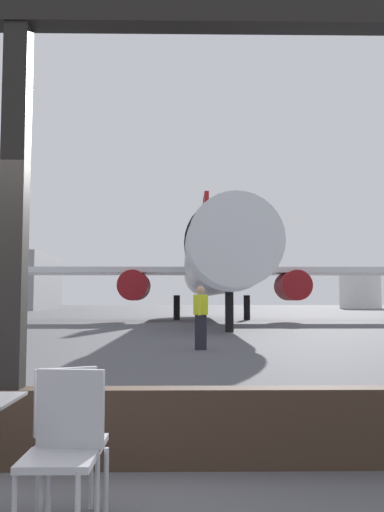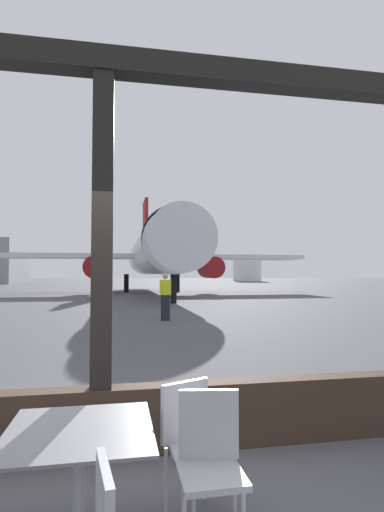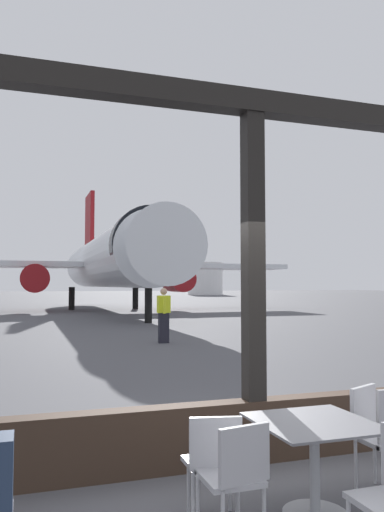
{
  "view_description": "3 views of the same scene",
  "coord_description": "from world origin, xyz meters",
  "px_view_note": "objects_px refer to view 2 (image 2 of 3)",
  "views": [
    {
      "loc": [
        1.41,
        -4.6,
        1.35
      ],
      "look_at": [
        1.73,
        15.45,
        2.95
      ],
      "focal_mm": 38.97,
      "sensor_mm": 36.0,
      "label": 1
    },
    {
      "loc": [
        0.15,
        -3.91,
        1.72
      ],
      "look_at": [
        4.17,
        17.43,
        2.69
      ],
      "focal_mm": 27.79,
      "sensor_mm": 36.0,
      "label": 2
    },
    {
      "loc": [
        -2.3,
        -4.88,
        1.84
      ],
      "look_at": [
        4.73,
        16.39,
        3.13
      ],
      "focal_mm": 35.32,
      "sensor_mm": 36.0,
      "label": 3
    }
  ],
  "objects_px": {
    "dining_table": "(79,472)",
    "ground_crew_worker": "(165,296)",
    "fuel_storage_tank": "(247,268)",
    "cafe_chair_window_left": "(210,454)",
    "cafe_chair_window_right": "(192,435)",
    "airplane": "(155,253)"
  },
  "relations": [
    {
      "from": "airplane",
      "to": "fuel_storage_tank",
      "type": "relative_size",
      "value": 4.54
    },
    {
      "from": "dining_table",
      "to": "ground_crew_worker",
      "type": "distance_m",
      "value": 12.11
    },
    {
      "from": "ground_crew_worker",
      "to": "airplane",
      "type": "bearing_deg",
      "value": 85.72
    },
    {
      "from": "cafe_chair_window_right",
      "to": "airplane",
      "type": "relative_size",
      "value": 0.03
    },
    {
      "from": "dining_table",
      "to": "cafe_chair_window_right",
      "type": "xyz_separation_m",
      "value": [
        0.77,
        0.26,
        0.07
      ]
    },
    {
      "from": "cafe_chair_window_left",
      "to": "cafe_chair_window_right",
      "type": "xyz_separation_m",
      "value": [
        -0.05,
        0.35,
        -0.02
      ]
    },
    {
      "from": "ground_crew_worker",
      "to": "fuel_storage_tank",
      "type": "height_order",
      "value": "fuel_storage_tank"
    },
    {
      "from": "cafe_chair_window_right",
      "to": "cafe_chair_window_left",
      "type": "bearing_deg",
      "value": -82.62
    },
    {
      "from": "ground_crew_worker",
      "to": "fuel_storage_tank",
      "type": "distance_m",
      "value": 80.16
    },
    {
      "from": "cafe_chair_window_left",
      "to": "cafe_chair_window_right",
      "type": "height_order",
      "value": "cafe_chair_window_left"
    },
    {
      "from": "cafe_chair_window_left",
      "to": "airplane",
      "type": "height_order",
      "value": "airplane"
    },
    {
      "from": "cafe_chair_window_left",
      "to": "ground_crew_worker",
      "type": "xyz_separation_m",
      "value": [
        1.15,
        12.04,
        0.34
      ]
    },
    {
      "from": "ground_crew_worker",
      "to": "fuel_storage_tank",
      "type": "xyz_separation_m",
      "value": [
        28.38,
        74.94,
        2.16
      ]
    },
    {
      "from": "cafe_chair_window_left",
      "to": "airplane",
      "type": "relative_size",
      "value": 0.03
    },
    {
      "from": "airplane",
      "to": "fuel_storage_tank",
      "type": "height_order",
      "value": "airplane"
    },
    {
      "from": "cafe_chair_window_right",
      "to": "airplane",
      "type": "bearing_deg",
      "value": 85.14
    },
    {
      "from": "fuel_storage_tank",
      "to": "airplane",
      "type": "bearing_deg",
      "value": -115.97
    },
    {
      "from": "ground_crew_worker",
      "to": "fuel_storage_tank",
      "type": "relative_size",
      "value": 0.26
    },
    {
      "from": "airplane",
      "to": "fuel_storage_tank",
      "type": "bearing_deg",
      "value": 64.03
    },
    {
      "from": "dining_table",
      "to": "airplane",
      "type": "height_order",
      "value": "airplane"
    },
    {
      "from": "dining_table",
      "to": "cafe_chair_window_left",
      "type": "height_order",
      "value": "cafe_chair_window_left"
    },
    {
      "from": "airplane",
      "to": "dining_table",
      "type": "bearing_deg",
      "value": -96.2
    }
  ]
}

